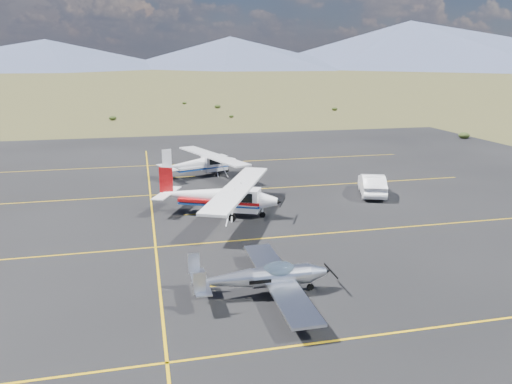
{
  "coord_description": "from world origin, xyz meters",
  "views": [
    {
      "loc": [
        -6.4,
        -24.15,
        10.02
      ],
      "look_at": [
        0.66,
        6.35,
        1.6
      ],
      "focal_mm": 35.0,
      "sensor_mm": 36.0,
      "label": 1
    }
  ],
  "objects_px": {
    "sedan": "(372,184)",
    "aircraft_low_wing": "(265,277)",
    "aircraft_cessna": "(220,195)",
    "aircraft_plain": "(202,163)"
  },
  "relations": [
    {
      "from": "aircraft_low_wing",
      "to": "aircraft_plain",
      "type": "relative_size",
      "value": 0.8
    },
    {
      "from": "aircraft_low_wing",
      "to": "sedan",
      "type": "height_order",
      "value": "aircraft_low_wing"
    },
    {
      "from": "aircraft_low_wing",
      "to": "aircraft_plain",
      "type": "xyz_separation_m",
      "value": [
        0.17,
        23.4,
        0.32
      ]
    },
    {
      "from": "aircraft_plain",
      "to": "sedan",
      "type": "distance_m",
      "value": 14.86
    },
    {
      "from": "aircraft_cessna",
      "to": "sedan",
      "type": "distance_m",
      "value": 12.27
    },
    {
      "from": "aircraft_low_wing",
      "to": "aircraft_plain",
      "type": "bearing_deg",
      "value": 89.41
    },
    {
      "from": "sedan",
      "to": "aircraft_low_wing",
      "type": "bearing_deg",
      "value": 69.36
    },
    {
      "from": "sedan",
      "to": "aircraft_plain",
      "type": "bearing_deg",
      "value": -18.52
    },
    {
      "from": "aircraft_low_wing",
      "to": "aircraft_cessna",
      "type": "bearing_deg",
      "value": 90.16
    },
    {
      "from": "aircraft_low_wing",
      "to": "aircraft_cessna",
      "type": "xyz_separation_m",
      "value": [
        -0.07,
        11.82,
        0.48
      ]
    }
  ]
}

